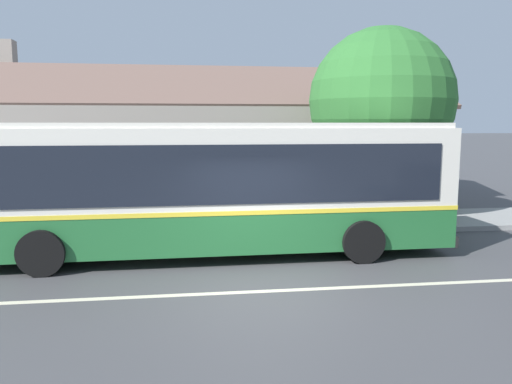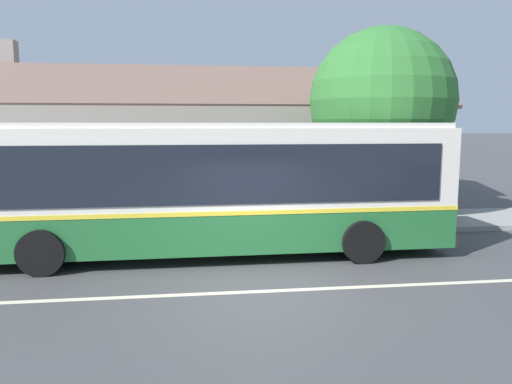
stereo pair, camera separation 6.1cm
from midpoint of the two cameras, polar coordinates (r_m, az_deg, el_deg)
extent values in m
plane|color=#424244|center=(9.79, 0.64, -11.31)|extent=(300.00, 300.00, 0.00)
cube|color=gray|center=(15.53, -2.51, -3.83)|extent=(60.00, 3.00, 0.15)
cube|color=beige|center=(9.79, 0.64, -11.29)|extent=(60.00, 0.16, 0.01)
cube|color=gray|center=(22.39, -11.12, 4.36)|extent=(22.78, 8.74, 3.83)
cube|color=brown|center=(20.23, -11.72, 11.99)|extent=(23.38, 4.43, 1.96)
cube|color=brown|center=(24.58, -10.98, 11.24)|extent=(23.38, 4.43, 1.96)
cube|color=gray|center=(24.59, -26.44, 13.88)|extent=(0.70, 0.70, 1.20)
cube|color=black|center=(18.00, -12.00, 4.14)|extent=(1.10, 0.06, 1.30)
cube|color=black|center=(19.11, 12.65, 4.33)|extent=(1.10, 0.06, 1.30)
cube|color=#4C3323|center=(18.15, -1.09, 0.99)|extent=(1.00, 0.06, 2.10)
cube|color=#236633|center=(12.30, -6.53, -3.82)|extent=(12.14, 2.61, 0.92)
cube|color=yellow|center=(12.21, -6.57, -1.48)|extent=(12.17, 2.63, 0.10)
cube|color=silver|center=(12.10, -6.64, 3.00)|extent=(12.14, 2.61, 1.81)
cube|color=silver|center=(12.05, -6.71, 7.58)|extent=(11.90, 2.48, 0.12)
cube|color=black|center=(13.36, -6.77, 3.02)|extent=(11.15, 0.13, 1.31)
cube|color=black|center=(10.85, -6.47, 1.92)|extent=(11.15, 0.13, 1.31)
cube|color=black|center=(13.67, 19.79, 2.72)|extent=(0.06, 2.20, 1.31)
cube|color=black|center=(13.63, 19.96, 6.35)|extent=(0.06, 1.75, 0.24)
cube|color=black|center=(13.93, 19.54, -4.27)|extent=(0.10, 2.50, 0.28)
cube|color=#192D99|center=(13.60, -13.08, -2.86)|extent=(3.39, 0.06, 0.64)
cube|color=black|center=(14.33, 12.52, 0.86)|extent=(0.90, 0.04, 2.48)
cylinder|color=black|center=(14.16, 8.75, -3.30)|extent=(1.00, 0.29, 1.00)
cylinder|color=black|center=(11.85, 12.24, -5.57)|extent=(1.00, 0.29, 1.00)
cylinder|color=black|center=(13.91, -20.55, -3.91)|extent=(1.00, 0.29, 1.00)
cylinder|color=black|center=(11.54, -23.23, -6.39)|extent=(1.00, 0.29, 1.00)
cylinder|color=#4C3828|center=(17.17, 13.98, 0.91)|extent=(0.30, 0.30, 2.42)
sphere|color=#2D6B2D|center=(17.07, 14.29, 10.08)|extent=(4.71, 4.71, 4.71)
sphere|color=#2D6B2D|center=(16.72, 15.40, 7.67)|extent=(3.30, 3.30, 3.30)
camera|label=1|loc=(0.03, -89.87, 0.02)|focal=35.00mm
camera|label=2|loc=(0.03, 90.13, -0.02)|focal=35.00mm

